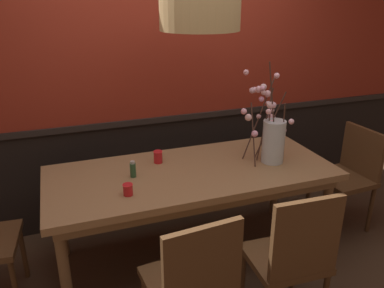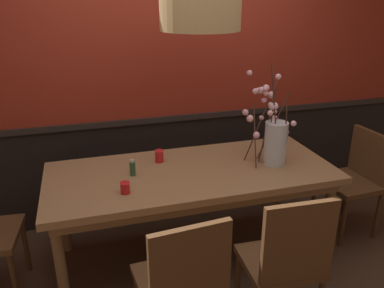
{
  "view_description": "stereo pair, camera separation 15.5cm",
  "coord_description": "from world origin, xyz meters",
  "px_view_note": "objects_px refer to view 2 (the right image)",
  "views": [
    {
      "loc": [
        -0.88,
        -2.43,
        1.97
      ],
      "look_at": [
        0.0,
        0.0,
        0.96
      ],
      "focal_mm": 36.23,
      "sensor_mm": 36.0,
      "label": 1
    },
    {
      "loc": [
        -0.73,
        -2.48,
        1.97
      ],
      "look_at": [
        0.0,
        0.0,
        0.96
      ],
      "focal_mm": 36.23,
      "sensor_mm": 36.0,
      "label": 2
    }
  ],
  "objects_px": {
    "candle_holder_nearer_edge": "(159,156)",
    "chair_head_east_end": "(356,176)",
    "vase_with_blossoms": "(274,138)",
    "dining_table": "(192,180)",
    "chair_far_side_left": "(135,160)",
    "chair_far_side_right": "(196,153)",
    "candle_holder_nearer_center": "(125,188)",
    "chair_near_side_left": "(183,281)",
    "pendant_lamp": "(200,14)",
    "condiment_bottle": "(133,168)",
    "chair_near_side_right": "(287,259)"
  },
  "relations": [
    {
      "from": "chair_far_side_left",
      "to": "chair_far_side_right",
      "type": "relative_size",
      "value": 1.03
    },
    {
      "from": "candle_holder_nearer_edge",
      "to": "pendant_lamp",
      "type": "bearing_deg",
      "value": -36.68
    },
    {
      "from": "vase_with_blossoms",
      "to": "condiment_bottle",
      "type": "xyz_separation_m",
      "value": [
        -1.06,
        0.08,
        -0.14
      ]
    },
    {
      "from": "candle_holder_nearer_edge",
      "to": "vase_with_blossoms",
      "type": "bearing_deg",
      "value": -17.36
    },
    {
      "from": "chair_near_side_left",
      "to": "chair_far_side_left",
      "type": "relative_size",
      "value": 1.02
    },
    {
      "from": "candle_holder_nearer_center",
      "to": "condiment_bottle",
      "type": "xyz_separation_m",
      "value": [
        0.09,
        0.25,
        0.02
      ]
    },
    {
      "from": "dining_table",
      "to": "candle_holder_nearer_center",
      "type": "xyz_separation_m",
      "value": [
        -0.52,
        -0.22,
        0.12
      ]
    },
    {
      "from": "candle_holder_nearer_edge",
      "to": "chair_head_east_end",
      "type": "bearing_deg",
      "value": -7.97
    },
    {
      "from": "vase_with_blossoms",
      "to": "candle_holder_nearer_edge",
      "type": "distance_m",
      "value": 0.88
    },
    {
      "from": "dining_table",
      "to": "chair_head_east_end",
      "type": "relative_size",
      "value": 2.34
    },
    {
      "from": "chair_near_side_left",
      "to": "pendant_lamp",
      "type": "height_order",
      "value": "pendant_lamp"
    },
    {
      "from": "chair_far_side_right",
      "to": "candle_holder_nearer_center",
      "type": "xyz_separation_m",
      "value": [
        -0.81,
        -1.08,
        0.28
      ]
    },
    {
      "from": "candle_holder_nearer_center",
      "to": "chair_head_east_end",
      "type": "bearing_deg",
      "value": 5.69
    },
    {
      "from": "chair_near_side_right",
      "to": "chair_far_side_right",
      "type": "height_order",
      "value": "chair_near_side_right"
    },
    {
      "from": "chair_near_side_left",
      "to": "chair_far_side_left",
      "type": "xyz_separation_m",
      "value": [
        -0.0,
        1.71,
        -0.01
      ]
    },
    {
      "from": "dining_table",
      "to": "chair_near_side_left",
      "type": "relative_size",
      "value": 2.23
    },
    {
      "from": "dining_table",
      "to": "chair_near_side_right",
      "type": "relative_size",
      "value": 2.18
    },
    {
      "from": "chair_near_side_right",
      "to": "vase_with_blossoms",
      "type": "bearing_deg",
      "value": 69.25
    },
    {
      "from": "dining_table",
      "to": "vase_with_blossoms",
      "type": "relative_size",
      "value": 2.72
    },
    {
      "from": "chair_near_side_left",
      "to": "candle_holder_nearer_center",
      "type": "distance_m",
      "value": 0.73
    },
    {
      "from": "candle_holder_nearer_edge",
      "to": "chair_near_side_right",
      "type": "bearing_deg",
      "value": -64.43
    },
    {
      "from": "vase_with_blossoms",
      "to": "candle_holder_nearer_center",
      "type": "relative_size",
      "value": 9.96
    },
    {
      "from": "pendant_lamp",
      "to": "chair_far_side_right",
      "type": "bearing_deg",
      "value": 74.7
    },
    {
      "from": "chair_far_side_right",
      "to": "candle_holder_nearer_center",
      "type": "bearing_deg",
      "value": -126.84
    },
    {
      "from": "condiment_bottle",
      "to": "candle_holder_nearer_edge",
      "type": "bearing_deg",
      "value": 37.39
    },
    {
      "from": "dining_table",
      "to": "vase_with_blossoms",
      "type": "bearing_deg",
      "value": -4.28
    },
    {
      "from": "dining_table",
      "to": "chair_far_side_left",
      "type": "xyz_separation_m",
      "value": [
        -0.31,
        0.85,
        -0.15
      ]
    },
    {
      "from": "dining_table",
      "to": "chair_far_side_left",
      "type": "bearing_deg",
      "value": 110.15
    },
    {
      "from": "chair_head_east_end",
      "to": "candle_holder_nearer_edge",
      "type": "bearing_deg",
      "value": 172.03
    },
    {
      "from": "chair_far_side_right",
      "to": "candle_holder_nearer_center",
      "type": "relative_size",
      "value": 11.5
    },
    {
      "from": "chair_far_side_right",
      "to": "condiment_bottle",
      "type": "height_order",
      "value": "chair_far_side_right"
    },
    {
      "from": "chair_near_side_left",
      "to": "chair_far_side_left",
      "type": "height_order",
      "value": "chair_near_side_left"
    },
    {
      "from": "dining_table",
      "to": "candle_holder_nearer_center",
      "type": "distance_m",
      "value": 0.57
    },
    {
      "from": "vase_with_blossoms",
      "to": "condiment_bottle",
      "type": "bearing_deg",
      "value": 175.55
    },
    {
      "from": "candle_holder_nearer_center",
      "to": "condiment_bottle",
      "type": "distance_m",
      "value": 0.27
    },
    {
      "from": "condiment_bottle",
      "to": "pendant_lamp",
      "type": "distance_m",
      "value": 1.15
    },
    {
      "from": "vase_with_blossoms",
      "to": "candle_holder_nearer_edge",
      "type": "relative_size",
      "value": 8.04
    },
    {
      "from": "dining_table",
      "to": "candle_holder_nearer_center",
      "type": "bearing_deg",
      "value": -157.21
    },
    {
      "from": "chair_far_side_right",
      "to": "candle_holder_nearer_edge",
      "type": "relative_size",
      "value": 9.28
    },
    {
      "from": "chair_far_side_left",
      "to": "candle_holder_nearer_edge",
      "type": "height_order",
      "value": "chair_far_side_left"
    },
    {
      "from": "condiment_bottle",
      "to": "candle_holder_nearer_center",
      "type": "bearing_deg",
      "value": -108.85
    },
    {
      "from": "dining_table",
      "to": "chair_near_side_right",
      "type": "height_order",
      "value": "chair_near_side_right"
    },
    {
      "from": "chair_near_side_right",
      "to": "chair_far_side_left",
      "type": "distance_m",
      "value": 1.82
    },
    {
      "from": "chair_head_east_end",
      "to": "pendant_lamp",
      "type": "distance_m",
      "value": 1.93
    },
    {
      "from": "candle_holder_nearer_center",
      "to": "candle_holder_nearer_edge",
      "type": "height_order",
      "value": "candle_holder_nearer_edge"
    },
    {
      "from": "candle_holder_nearer_edge",
      "to": "chair_far_side_left",
      "type": "bearing_deg",
      "value": 99.86
    },
    {
      "from": "chair_near_side_left",
      "to": "chair_head_east_end",
      "type": "distance_m",
      "value": 1.96
    },
    {
      "from": "chair_near_side_right",
      "to": "candle_holder_nearer_center",
      "type": "relative_size",
      "value": 12.42
    },
    {
      "from": "chair_head_east_end",
      "to": "candle_holder_nearer_edge",
      "type": "xyz_separation_m",
      "value": [
        -1.66,
        0.23,
        0.29
      ]
    },
    {
      "from": "chair_near_side_left",
      "to": "chair_far_side_left",
      "type": "distance_m",
      "value": 1.71
    }
  ]
}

